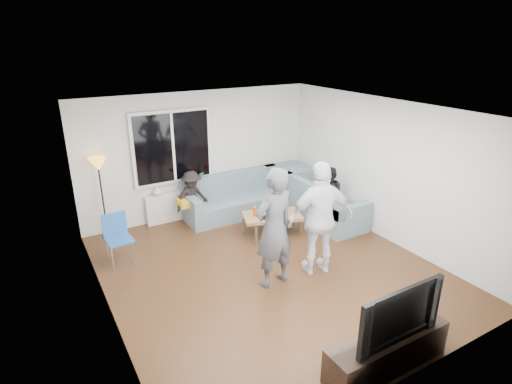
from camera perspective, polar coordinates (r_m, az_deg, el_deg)
floor at (r=6.97m, az=1.80°, el=-10.71°), size 5.00×5.50×0.04m
ceiling at (r=6.03m, az=2.09°, el=11.21°), size 5.00×5.50×0.04m
wall_back at (r=8.73m, az=-7.78°, el=5.18°), size 5.00×0.04×2.60m
wall_front at (r=4.54m, az=21.22°, el=-11.60°), size 5.00×0.04×2.60m
wall_left at (r=5.58m, az=-20.69°, el=-5.27°), size 0.04×5.50×2.60m
wall_right at (r=7.94m, az=17.56°, el=2.80°), size 0.04×5.50×2.60m
window_frame at (r=8.40m, az=-11.44°, el=6.09°), size 1.62×0.06×1.47m
window_glass at (r=8.36m, az=-11.35°, el=6.03°), size 1.50×0.02×1.35m
window_mullion at (r=8.35m, az=-11.33°, el=6.02°), size 0.05×0.03×1.35m
radiator at (r=8.75m, az=-10.78°, el=-1.84°), size 1.30×0.12×0.62m
potted_plant at (r=8.72m, az=-7.75°, el=1.68°), size 0.21×0.18×0.35m
vase at (r=8.47m, az=-13.45°, el=0.11°), size 0.21×0.21×0.19m
sofa_back_section at (r=8.82m, az=-2.56°, el=-0.47°), size 2.30×0.85×0.85m
sofa_right_section at (r=8.69m, az=9.10°, el=-1.06°), size 2.00×0.85×0.85m
sofa_corner at (r=9.46m, az=4.50°, el=0.98°), size 0.85×0.85×0.85m
cushion_yellow at (r=8.35m, az=-9.40°, el=-1.38°), size 0.40×0.34×0.14m
cushion_red at (r=8.43m, az=-9.35°, el=-1.16°), size 0.41×0.36×0.13m
coffee_table at (r=8.04m, az=2.22°, el=-4.43°), size 1.23×0.91×0.40m
pitcher at (r=7.86m, az=2.82°, el=-2.75°), size 0.17×0.17×0.17m
side_chair at (r=7.29m, az=-18.29°, el=-6.34°), size 0.43×0.43×0.86m
floor_lamp at (r=8.18m, az=-20.35°, el=-0.90°), size 0.32×0.32×1.56m
player_left at (r=6.16m, az=2.49°, el=-5.00°), size 0.74×0.54×1.89m
player_right at (r=6.57m, az=8.88°, el=-3.67°), size 1.17×0.71×1.86m
spectator_right at (r=8.48m, az=10.09°, el=-0.51°), size 0.53×0.63×1.18m
spectator_back at (r=8.42m, az=-8.78°, el=-0.81°), size 0.79×0.54×1.12m
tv_console at (r=5.32m, az=17.57°, el=-20.13°), size 1.60×0.40×0.44m
television at (r=4.98m, az=18.29°, el=-15.21°), size 1.19×0.16×0.68m
bottle_c at (r=8.01m, az=1.96°, el=-2.25°), size 0.07×0.07×0.18m
bottle_b at (r=7.73m, az=1.92°, el=-2.92°), size 0.08×0.08×0.23m
bottle_e at (r=8.17m, az=3.61°, el=-1.70°), size 0.07×0.07×0.21m
bottle_d at (r=7.98m, az=3.87°, el=-1.97°), size 0.07×0.07×0.28m
bottle_a at (r=7.84m, az=-0.17°, el=-2.71°), size 0.07×0.07×0.19m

